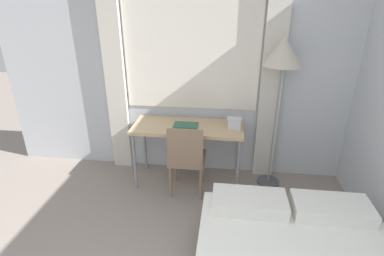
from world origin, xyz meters
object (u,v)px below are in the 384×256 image
object	(u,v)px
desk_chair	(187,156)
book	(186,125)
standing_lamp	(283,59)
desk	(188,131)
telephone	(234,123)

from	to	relation	value
desk_chair	book	size ratio (longest dim) A/B	3.10
standing_lamp	desk	bearing A→B (deg)	-176.14
desk	telephone	size ratio (longest dim) A/B	6.93
desk	standing_lamp	bearing A→B (deg)	3.86
desk_chair	book	xyz separation A→B (m)	(-0.04, 0.23, 0.27)
standing_lamp	book	world-z (taller)	standing_lamp
desk	book	bearing A→B (deg)	-131.26
desk_chair	telephone	distance (m)	0.66
telephone	book	size ratio (longest dim) A/B	0.66
book	telephone	bearing A→B (deg)	4.92
desk	standing_lamp	xyz separation A→B (m)	(0.98, 0.07, 0.84)
standing_lamp	telephone	xyz separation A→B (m)	(-0.46, -0.04, -0.72)
desk	standing_lamp	distance (m)	1.29
standing_lamp	book	size ratio (longest dim) A/B	6.27
standing_lamp	book	distance (m)	1.26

